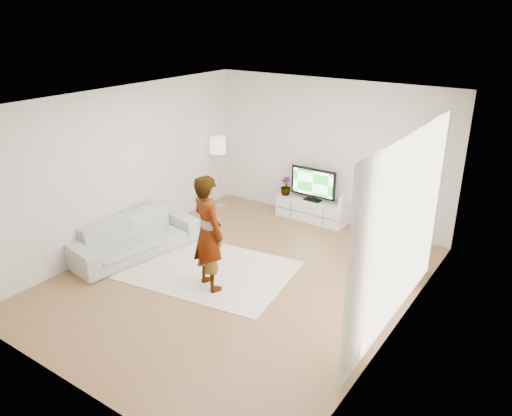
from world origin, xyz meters
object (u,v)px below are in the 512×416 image
Objects in this scene: media_console at (311,210)px; rug at (209,270)px; floor_lamp at (218,148)px; television at (313,183)px; sofa at (134,237)px; player at (208,233)px.

rug is at bearing -97.29° from media_console.
floor_lamp is at bearing 124.95° from rug.
floor_lamp is (-1.64, 2.34, 1.29)m from rug.
rug is (-0.36, -2.81, -0.20)m from media_console.
television is at bearing 82.78° from rug.
floor_lamp reaches higher than sofa.
player is 0.80× the size of sofa.
media_console is 3.27m from player.
rug is 3.14m from floor_lamp.
sofa is 1.46× the size of floor_lamp.
television is 3.22m from player.
player is at bearing -90.47° from television.
media_console is 1.51× the size of television.
television is 0.54× the size of player.
media_console is at bearing 82.71° from rug.
player is (-0.03, -3.19, 0.70)m from media_console.
rug is at bearing -97.22° from television.
television is 2.12m from floor_lamp.
media_console is 0.56× the size of rug.
floor_lamp is at bearing -166.87° from media_console.
rug is 1.04m from player.
player reaches higher than television.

